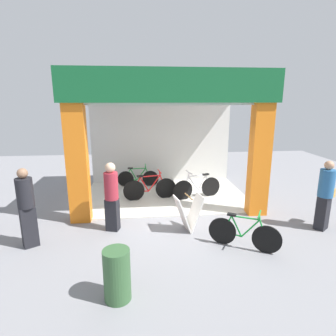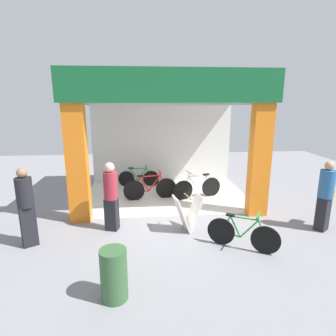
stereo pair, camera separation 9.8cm
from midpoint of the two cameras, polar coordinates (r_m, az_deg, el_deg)
ground_plane at (r=7.64m, az=0.95°, el=-10.00°), size 18.47×18.47×0.00m
shop_facade at (r=8.75m, az=-0.15°, el=6.88°), size 5.43×3.83×3.83m
bicycle_inside_0 at (r=8.95m, az=6.40°, el=-4.01°), size 1.59×0.53×0.90m
bicycle_inside_1 at (r=10.16m, az=-5.79°, el=-2.02°), size 1.48×0.41×0.81m
bicycle_inside_2 at (r=8.79m, az=-3.39°, el=-4.19°), size 1.68×0.46×0.93m
bicycle_parked_0 at (r=6.22m, az=15.49°, el=-12.93°), size 1.34×0.80×0.84m
sandwich_board_sign at (r=6.77m, az=4.45°, el=-9.25°), size 0.73×0.59×0.88m
pedestrian_0 at (r=6.75m, az=-11.25°, el=-5.62°), size 0.41×0.41×1.68m
pedestrian_1 at (r=6.61m, az=-26.76°, el=-7.05°), size 0.46×0.46×1.74m
pedestrian_2 at (r=7.64m, az=29.98°, el=-4.84°), size 0.67×0.58×1.71m
trash_bin at (r=4.72m, az=-10.43°, el=-20.73°), size 0.43×0.43×0.85m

